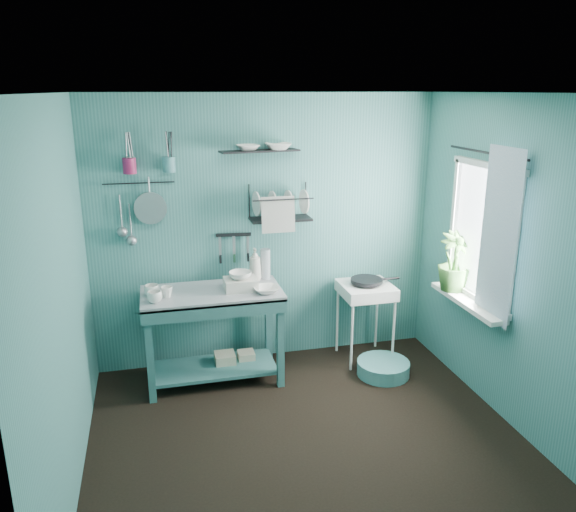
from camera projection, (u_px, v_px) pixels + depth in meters
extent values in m
plane|color=black|center=(309.00, 442.00, 4.17)|extent=(3.20, 3.20, 0.00)
plane|color=silver|center=(313.00, 93.00, 3.46)|extent=(3.20, 3.20, 0.00)
plane|color=#387471|center=(266.00, 232.00, 5.21)|extent=(3.20, 0.00, 3.20)
plane|color=#387471|center=(406.00, 396.00, 2.42)|extent=(3.20, 0.00, 3.20)
plane|color=#387471|center=(61.00, 305.00, 3.45)|extent=(0.00, 3.00, 3.00)
plane|color=#387471|center=(517.00, 267.00, 4.18)|extent=(0.00, 3.00, 3.00)
cube|color=#2E6262|center=(214.00, 336.00, 4.96)|extent=(1.28, 0.79, 0.85)
imported|color=white|center=(155.00, 297.00, 4.57)|extent=(0.12, 0.12, 0.10)
imported|color=white|center=(167.00, 292.00, 4.68)|extent=(0.14, 0.14, 0.09)
imported|color=white|center=(152.00, 291.00, 4.71)|extent=(0.17, 0.17, 0.10)
cube|color=beige|center=(241.00, 284.00, 4.86)|extent=(0.28, 0.22, 0.10)
imported|color=white|center=(240.00, 275.00, 4.84)|extent=(0.20, 0.19, 0.06)
imported|color=beige|center=(255.00, 264.00, 5.08)|extent=(0.11, 0.12, 0.30)
cylinder|color=#A8B2BB|center=(265.00, 264.00, 5.12)|extent=(0.09, 0.09, 0.28)
imported|color=white|center=(266.00, 290.00, 4.80)|extent=(0.22, 0.22, 0.05)
cube|color=white|center=(365.00, 322.00, 5.39)|extent=(0.50, 0.50, 0.76)
cylinder|color=black|center=(367.00, 281.00, 5.27)|extent=(0.30, 0.30, 0.03)
cube|color=black|center=(234.00, 235.00, 5.12)|extent=(0.32, 0.05, 0.03)
cube|color=black|center=(280.00, 203.00, 5.03)|extent=(0.58, 0.32, 0.32)
cube|color=black|center=(260.00, 151.00, 4.89)|extent=(0.72, 0.27, 0.01)
imported|color=white|center=(248.00, 146.00, 4.85)|extent=(0.22, 0.22, 0.05)
imported|color=white|center=(278.00, 143.00, 4.91)|extent=(0.25, 0.25, 0.06)
cylinder|color=#921B49|center=(129.00, 166.00, 4.68)|extent=(0.11, 0.11, 0.13)
cylinder|color=teal|center=(169.00, 164.00, 4.76)|extent=(0.11, 0.11, 0.13)
cylinder|color=#9A9CA2|center=(150.00, 208.00, 4.85)|extent=(0.28, 0.03, 0.28)
cylinder|color=#9A9CA2|center=(121.00, 212.00, 4.81)|extent=(0.01, 0.01, 0.30)
cylinder|color=#9A9CA2|center=(130.00, 221.00, 4.85)|extent=(0.01, 0.01, 0.30)
cylinder|color=black|center=(139.00, 183.00, 4.79)|extent=(0.60, 0.01, 0.01)
plane|color=white|center=(483.00, 233.00, 4.56)|extent=(0.00, 1.10, 1.10)
cube|color=white|center=(467.00, 302.00, 4.70)|extent=(0.16, 0.95, 0.04)
plane|color=silver|center=(498.00, 237.00, 4.25)|extent=(0.00, 1.35, 1.35)
cylinder|color=black|center=(486.00, 153.00, 4.36)|extent=(0.02, 1.05, 0.02)
imported|color=#305D25|center=(454.00, 262.00, 4.86)|extent=(0.31, 0.31, 0.52)
cube|color=tan|center=(225.00, 365.00, 5.12)|extent=(0.18, 0.18, 0.22)
cube|color=tan|center=(246.00, 362.00, 5.20)|extent=(0.15, 0.15, 0.20)
cylinder|color=teal|center=(383.00, 368.00, 5.15)|extent=(0.48, 0.48, 0.13)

